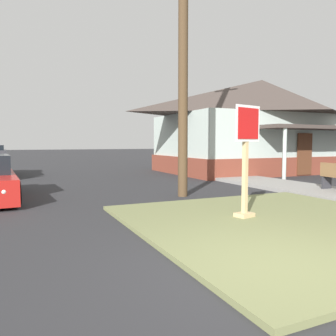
# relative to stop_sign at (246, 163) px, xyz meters

# --- Properties ---
(ground_plane) EXTENTS (160.00, 160.00, 0.00)m
(ground_plane) POSITION_rel_stop_sign_xyz_m (-1.42, -2.54, -1.18)
(ground_plane) COLOR #2B2B2D
(grass_corner_patch) EXTENTS (5.68, 5.86, 0.08)m
(grass_corner_patch) POSITION_rel_stop_sign_xyz_m (0.47, -0.60, -1.14)
(grass_corner_patch) COLOR olive
(grass_corner_patch) RESTS_ON ground
(sidewalk_strip) EXTENTS (2.20, 19.05, 0.12)m
(sidewalk_strip) POSITION_rel_stop_sign_xyz_m (4.51, 4.17, -1.12)
(sidewalk_strip) COLOR gray
(sidewalk_strip) RESTS_ON ground
(stop_sign) EXTENTS (0.71, 0.35, 2.26)m
(stop_sign) POSITION_rel_stop_sign_xyz_m (0.00, 0.00, 0.00)
(stop_sign) COLOR tan
(stop_sign) RESTS_ON grass_corner_patch
(manhole_cover) EXTENTS (0.70, 0.70, 0.02)m
(manhole_cover) POSITION_rel_stop_sign_xyz_m (-1.16, 0.18, -1.18)
(manhole_cover) COLOR black
(manhole_cover) RESTS_ON ground
(utility_pole) EXTENTS (1.68, 0.28, 10.03)m
(utility_pole) POSITION_rel_stop_sign_xyz_m (0.27, 3.36, 4.04)
(utility_pole) COLOR #4C3823
(utility_pole) RESTS_ON ground
(corner_house) EXTENTS (11.27, 7.90, 5.08)m
(corner_house) POSITION_rel_stop_sign_xyz_m (8.41, 9.67, 1.43)
(corner_house) COLOR brown
(corner_house) RESTS_ON ground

